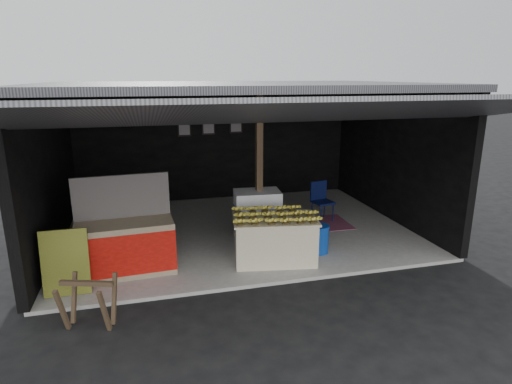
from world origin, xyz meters
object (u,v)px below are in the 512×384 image
object	(u,v)px
banana_table	(275,239)
plastic_chair	(321,198)
neighbor_stall	(126,245)
water_barrel	(319,240)
white_crate	(257,215)
sawhorse	(88,298)

from	to	relation	value
banana_table	plastic_chair	distance (m)	2.43
neighbor_stall	water_barrel	xyz separation A→B (m)	(3.32, -0.04, -0.23)
banana_table	neighbor_stall	distance (m)	2.45
banana_table	water_barrel	size ratio (longest dim) A/B	3.16
banana_table	neighbor_stall	bearing A→B (deg)	-174.24
plastic_chair	white_crate	bearing A→B (deg)	-166.21
white_crate	sawhorse	xyz separation A→B (m)	(-2.85, -2.33, -0.13)
banana_table	water_barrel	distance (m)	0.90
sawhorse	banana_table	bearing A→B (deg)	41.61
plastic_chair	neighbor_stall	bearing A→B (deg)	-168.80
white_crate	sawhorse	bearing A→B (deg)	-135.69
sawhorse	plastic_chair	xyz separation A→B (m)	(4.49, 3.09, 0.15)
neighbor_stall	banana_table	bearing A→B (deg)	-7.40
neighbor_stall	water_barrel	size ratio (longest dim) A/B	3.21
water_barrel	sawhorse	bearing A→B (deg)	-159.62
white_crate	neighbor_stall	world-z (taller)	neighbor_stall
water_barrel	plastic_chair	xyz separation A→B (m)	(0.73, 1.69, 0.26)
sawhorse	water_barrel	bearing A→B (deg)	38.15
neighbor_stall	sawhorse	size ratio (longest dim) A/B	2.12
neighbor_stall	plastic_chair	xyz separation A→B (m)	(4.06, 1.65, 0.03)
white_crate	plastic_chair	bearing A→B (deg)	29.67
white_crate	neighbor_stall	xyz separation A→B (m)	(-2.42, -0.90, -0.01)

